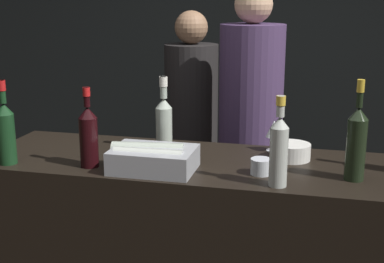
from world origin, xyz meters
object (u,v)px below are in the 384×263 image
at_px(red_wine_bottle_tall, 89,135).
at_px(person_blond_tee, 191,125).
at_px(red_wine_bottle_burgundy, 6,131).
at_px(champagne_bottle, 356,141).
at_px(person_in_hoodie, 250,129).
at_px(candle_votive, 261,166).
at_px(ice_bin_with_bottles, 152,158).
at_px(white_wine_bottle, 164,121).
at_px(wine_glass, 274,130).
at_px(bowl_white, 291,151).
at_px(rose_wine_bottle, 279,148).

height_order(red_wine_bottle_tall, person_blond_tee, person_blond_tee).
distance_m(red_wine_bottle_burgundy, champagne_bottle, 1.41).
bearing_deg(person_in_hoodie, red_wine_bottle_burgundy, 20.05).
relative_size(red_wine_bottle_tall, champagne_bottle, 0.85).
relative_size(candle_votive, person_in_hoodie, 0.05).
relative_size(red_wine_bottle_tall, red_wine_bottle_burgundy, 0.94).
relative_size(ice_bin_with_bottles, candle_votive, 4.28).
height_order(red_wine_bottle_burgundy, white_wine_bottle, red_wine_bottle_burgundy).
xyz_separation_m(champagne_bottle, person_in_hoodie, (-0.52, 0.93, -0.21)).
bearing_deg(person_blond_tee, candle_votive, -138.16).
relative_size(ice_bin_with_bottles, champagne_bottle, 0.91).
xyz_separation_m(wine_glass, champagne_bottle, (0.34, -0.32, 0.05)).
relative_size(candle_votive, champagne_bottle, 0.21).
bearing_deg(red_wine_bottle_tall, bowl_white, 20.20).
bearing_deg(rose_wine_bottle, red_wine_bottle_tall, 176.37).
bearing_deg(red_wine_bottle_burgundy, candle_votive, 6.06).
height_order(ice_bin_with_bottles, person_blond_tee, person_blond_tee).
distance_m(candle_votive, rose_wine_bottle, 0.18).
height_order(champagne_bottle, white_wine_bottle, champagne_bottle).
bearing_deg(red_wine_bottle_burgundy, red_wine_bottle_tall, 7.11).
bearing_deg(white_wine_bottle, ice_bin_with_bottles, -83.76).
height_order(bowl_white, red_wine_bottle_tall, red_wine_bottle_tall).
bearing_deg(person_in_hoodie, bowl_white, 80.27).
bearing_deg(rose_wine_bottle, ice_bin_with_bottles, 172.84).
distance_m(rose_wine_bottle, red_wine_bottle_burgundy, 1.13).
height_order(person_in_hoodie, person_blond_tee, person_in_hoodie).
height_order(candle_votive, champagne_bottle, champagne_bottle).
bearing_deg(person_blond_tee, wine_glass, -130.14).
xyz_separation_m(wine_glass, person_blond_tee, (-0.62, 0.95, -0.24)).
xyz_separation_m(white_wine_bottle, person_in_hoodie, (0.30, 0.74, -0.20)).
relative_size(candle_votive, red_wine_bottle_tall, 0.25).
relative_size(ice_bin_with_bottles, rose_wine_bottle, 1.04).
xyz_separation_m(wine_glass, red_wine_bottle_tall, (-0.72, -0.41, 0.04)).
bearing_deg(red_wine_bottle_burgundy, ice_bin_with_bottles, 5.43).
xyz_separation_m(rose_wine_bottle, person_blond_tee, (-0.68, 1.41, -0.29)).
bearing_deg(ice_bin_with_bottles, person_in_hoodie, 75.23).
bearing_deg(bowl_white, champagne_bottle, -39.76).
xyz_separation_m(red_wine_bottle_tall, red_wine_bottle_burgundy, (-0.35, -0.04, 0.01)).
relative_size(rose_wine_bottle, red_wine_bottle_burgundy, 0.96).
xyz_separation_m(ice_bin_with_bottles, person_in_hoodie, (0.27, 1.01, -0.11)).
bearing_deg(ice_bin_with_bottles, red_wine_bottle_burgundy, -174.57).
xyz_separation_m(ice_bin_with_bottles, red_wine_bottle_burgundy, (-0.62, -0.06, 0.09)).
bearing_deg(red_wine_bottle_tall, wine_glass, 29.56).
distance_m(champagne_bottle, white_wine_bottle, 0.84).
distance_m(rose_wine_bottle, person_in_hoodie, 1.12).
relative_size(ice_bin_with_bottles, red_wine_bottle_tall, 1.07).
height_order(champagne_bottle, person_in_hoodie, person_in_hoodie).
relative_size(bowl_white, red_wine_bottle_tall, 0.49).
distance_m(ice_bin_with_bottles, person_in_hoodie, 1.05).
bearing_deg(bowl_white, candle_votive, -114.69).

